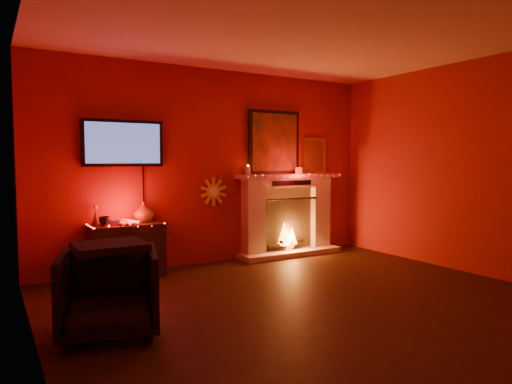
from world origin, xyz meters
TOP-DOWN VIEW (x-y plane):
  - room at (0.00, 0.00)m, footprint 5.00×5.00m
  - fireplace at (1.14, 2.39)m, footprint 1.72×0.40m
  - tv at (-1.30, 2.45)m, footprint 1.00×0.07m
  - sunburst_clock at (-0.05, 2.48)m, footprint 0.40×0.03m
  - console_table at (-1.33, 2.26)m, footprint 0.87×0.55m
  - armchair at (-1.95, 0.48)m, footprint 0.94×0.96m

SIDE VIEW (x-z plane):
  - armchair at x=-1.95m, z-range 0.00..0.71m
  - console_table at x=-1.33m, z-range -0.09..0.83m
  - fireplace at x=1.14m, z-range -0.37..1.81m
  - sunburst_clock at x=-0.05m, z-range 0.80..1.20m
  - room at x=0.00m, z-range -1.15..3.85m
  - tv at x=-1.30m, z-range 1.03..2.27m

